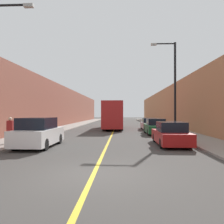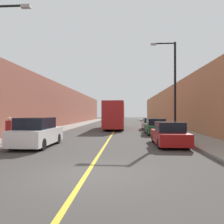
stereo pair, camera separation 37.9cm
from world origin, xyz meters
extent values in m
plane|color=#3F3D3A|center=(0.00, 0.00, 0.00)|extent=(200.00, 200.00, 0.00)
cube|color=gray|center=(-6.93, 30.00, 0.06)|extent=(2.94, 72.00, 0.12)
cube|color=gray|center=(6.93, 30.00, 0.06)|extent=(2.94, 72.00, 0.12)
cube|color=brown|center=(-10.40, 30.00, 3.22)|extent=(4.00, 72.00, 6.45)
cube|color=#B2724C|center=(10.40, 30.00, 3.19)|extent=(4.00, 72.00, 6.37)
cube|color=gold|center=(0.00, 30.00, 0.00)|extent=(0.16, 72.00, 0.01)
cube|color=#AD1E1E|center=(-0.11, 21.73, 1.90)|extent=(2.44, 10.58, 3.18)
cube|color=black|center=(-0.11, 16.47, 2.46)|extent=(2.07, 0.04, 1.43)
cylinder|color=black|center=(-1.06, 18.45, 0.51)|extent=(0.54, 1.02, 1.02)
cylinder|color=black|center=(0.84, 18.45, 0.51)|extent=(0.54, 1.02, 1.02)
cylinder|color=black|center=(-1.06, 25.01, 0.51)|extent=(0.54, 1.02, 1.02)
cylinder|color=black|center=(0.84, 25.01, 0.51)|extent=(0.54, 1.02, 1.02)
cube|color=silver|center=(-4.20, 5.99, 0.66)|extent=(1.98, 4.44, 0.92)
cube|color=black|center=(-4.20, 5.77, 1.47)|extent=(1.74, 2.44, 0.69)
cube|color=black|center=(-4.20, 3.80, 0.83)|extent=(1.69, 0.04, 0.41)
cylinder|color=black|center=(-4.97, 4.61, 0.34)|extent=(0.44, 0.68, 0.68)
cylinder|color=black|center=(-3.43, 4.61, 0.34)|extent=(0.44, 0.68, 0.68)
cylinder|color=black|center=(-4.97, 7.37, 0.34)|extent=(0.44, 0.68, 0.68)
cylinder|color=black|center=(-3.43, 7.37, 0.34)|extent=(0.44, 0.68, 0.68)
cube|color=maroon|center=(4.15, 7.05, 0.55)|extent=(1.85, 4.53, 0.72)
cube|color=black|center=(4.15, 6.82, 1.22)|extent=(1.63, 2.04, 0.62)
cube|color=black|center=(4.15, 4.81, 0.67)|extent=(1.57, 0.04, 0.33)
cylinder|color=black|center=(3.43, 5.64, 0.31)|extent=(0.41, 0.62, 0.62)
cylinder|color=black|center=(4.87, 5.64, 0.31)|extent=(0.41, 0.62, 0.62)
cylinder|color=black|center=(3.43, 8.45, 0.31)|extent=(0.41, 0.62, 0.62)
cylinder|color=black|center=(4.87, 8.45, 0.31)|extent=(0.41, 0.62, 0.62)
cube|color=#145128|center=(4.28, 14.57, 0.55)|extent=(1.83, 4.71, 0.73)
cube|color=black|center=(4.28, 14.34, 1.23)|extent=(1.61, 2.12, 0.62)
cube|color=black|center=(4.28, 12.24, 0.68)|extent=(1.56, 0.04, 0.33)
cylinder|color=black|center=(3.57, 13.11, 0.31)|extent=(0.40, 0.62, 0.62)
cylinder|color=black|center=(5.00, 13.11, 0.31)|extent=(0.40, 0.62, 0.62)
cylinder|color=black|center=(3.57, 16.03, 0.31)|extent=(0.40, 0.62, 0.62)
cylinder|color=black|center=(5.00, 16.03, 0.31)|extent=(0.40, 0.62, 0.62)
cube|color=silver|center=(4.40, 20.50, 0.53)|extent=(1.81, 4.70, 0.69)
cube|color=black|center=(4.40, 20.27, 1.18)|extent=(1.59, 2.12, 0.59)
cube|color=black|center=(4.40, 18.18, 0.66)|extent=(1.54, 0.04, 0.31)
cylinder|color=black|center=(3.70, 19.04, 0.31)|extent=(0.40, 0.62, 0.62)
cylinder|color=black|center=(5.11, 19.04, 0.31)|extent=(0.40, 0.62, 0.62)
cylinder|color=black|center=(3.70, 21.96, 0.31)|extent=(0.40, 0.62, 0.62)
cylinder|color=black|center=(5.11, 21.96, 0.31)|extent=(0.40, 0.62, 0.62)
cylinder|color=black|center=(-4.80, 3.66, 7.70)|extent=(1.92, 0.12, 0.12)
cube|color=#999993|center=(-3.84, 3.66, 7.65)|extent=(0.50, 0.24, 0.16)
cylinder|color=black|center=(5.76, 12.48, 4.29)|extent=(0.20, 0.20, 8.35)
cylinder|color=black|center=(4.80, 12.48, 8.37)|extent=(1.92, 0.12, 0.12)
cube|color=#999993|center=(3.84, 12.48, 8.32)|extent=(0.50, 0.24, 0.16)
cylinder|color=navy|center=(-6.39, 6.49, 0.53)|extent=(0.17, 0.17, 0.83)
cylinder|color=navy|center=(-6.22, 6.49, 0.53)|extent=(0.17, 0.17, 0.83)
cube|color=maroon|center=(-6.30, 6.49, 1.27)|extent=(0.38, 0.21, 0.66)
sphere|color=beige|center=(-6.30, 6.49, 1.72)|extent=(0.24, 0.24, 0.24)
camera|label=1|loc=(0.97, -7.37, 2.11)|focal=35.00mm
camera|label=2|loc=(1.35, -7.35, 2.11)|focal=35.00mm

